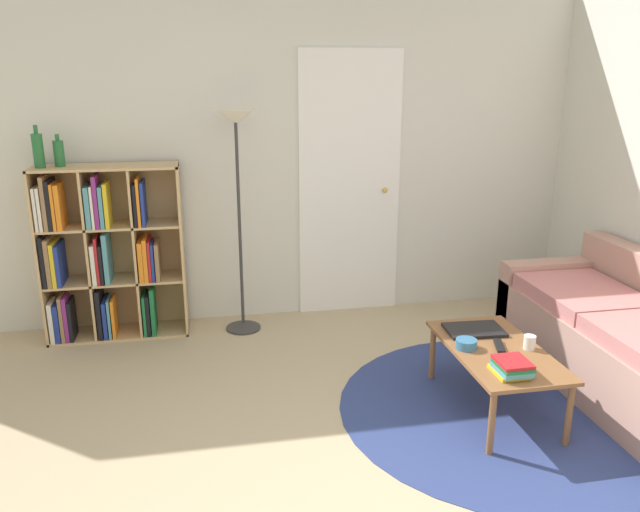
{
  "coord_description": "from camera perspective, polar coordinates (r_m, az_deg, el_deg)",
  "views": [
    {
      "loc": [
        -0.75,
        -2.02,
        1.93
      ],
      "look_at": [
        -0.08,
        1.52,
        0.85
      ],
      "focal_mm": 35.0,
      "sensor_mm": 36.0,
      "label": 1
    }
  ],
  "objects": [
    {
      "name": "bookshelf",
      "position": [
        4.83,
        -19.01,
        0.14
      ],
      "size": [
        1.01,
        0.34,
        1.28
      ],
      "color": "tan",
      "rests_on": "ground_plane"
    },
    {
      "name": "bottle_middle",
      "position": [
        4.74,
        -22.76,
        8.67
      ],
      "size": [
        0.07,
        0.07,
        0.22
      ],
      "color": "#236633",
      "rests_on": "bookshelf"
    },
    {
      "name": "cup",
      "position": [
        3.81,
        18.61,
        -7.49
      ],
      "size": [
        0.07,
        0.07,
        0.08
      ],
      "color": "white",
      "rests_on": "coffee_table"
    },
    {
      "name": "floor_lamp",
      "position": [
        4.55,
        -7.63,
        9.67
      ],
      "size": [
        0.29,
        0.29,
        1.66
      ],
      "color": "#333333",
      "rests_on": "ground_plane"
    },
    {
      "name": "remote",
      "position": [
        3.78,
        16.09,
        -7.93
      ],
      "size": [
        0.09,
        0.18,
        0.02
      ],
      "color": "black",
      "rests_on": "coffee_table"
    },
    {
      "name": "bottle_left",
      "position": [
        4.73,
        -24.37,
        8.81
      ],
      "size": [
        0.07,
        0.07,
        0.29
      ],
      "color": "#236633",
      "rests_on": "bookshelf"
    },
    {
      "name": "rug",
      "position": [
        3.95,
        16.39,
        -13.24
      ],
      "size": [
        1.94,
        1.94,
        0.01
      ],
      "color": "navy",
      "rests_on": "ground_plane"
    },
    {
      "name": "bowl",
      "position": [
        3.72,
        13.23,
        -7.83
      ],
      "size": [
        0.12,
        0.12,
        0.05
      ],
      "color": "teal",
      "rests_on": "coffee_table"
    },
    {
      "name": "wall_back",
      "position": [
        4.91,
        -1.74,
        9.18
      ],
      "size": [
        7.4,
        0.11,
        2.6
      ],
      "color": "silver",
      "rests_on": "ground_plane"
    },
    {
      "name": "couch",
      "position": [
        4.35,
        26.97,
        -7.42
      ],
      "size": [
        0.81,
        1.89,
        0.78
      ],
      "color": "tan",
      "rests_on": "ground_plane"
    },
    {
      "name": "coffee_table",
      "position": [
        3.79,
        15.81,
        -8.7
      ],
      "size": [
        0.52,
        0.93,
        0.39
      ],
      "color": "brown",
      "rests_on": "ground_plane"
    },
    {
      "name": "laptop",
      "position": [
        3.97,
        13.92,
        -6.57
      ],
      "size": [
        0.36,
        0.26,
        0.02
      ],
      "color": "black",
      "rests_on": "coffee_table"
    },
    {
      "name": "book_stack_on_table",
      "position": [
        3.48,
        17.12,
        -9.71
      ],
      "size": [
        0.18,
        0.2,
        0.08
      ],
      "color": "gold",
      "rests_on": "coffee_table"
    }
  ]
}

